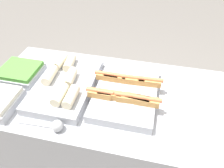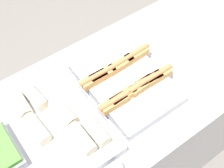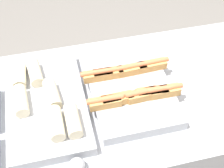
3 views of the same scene
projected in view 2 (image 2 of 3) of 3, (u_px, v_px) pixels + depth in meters
The scene contains 4 objects.
ground_plane at pixel (127, 156), 2.22m from camera, with size 12.00×12.00×0.00m, color slate.
counter at pixel (130, 126), 1.85m from camera, with size 1.75×0.74×0.91m.
tray_hotdogs at pixel (126, 82), 1.43m from camera, with size 0.40×0.47×0.10m.
tray_wraps at pixel (58, 122), 1.31m from camera, with size 0.32×0.53×0.10m.
Camera 2 is at (-0.61, -0.65, 2.10)m, focal length 50.00 mm.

